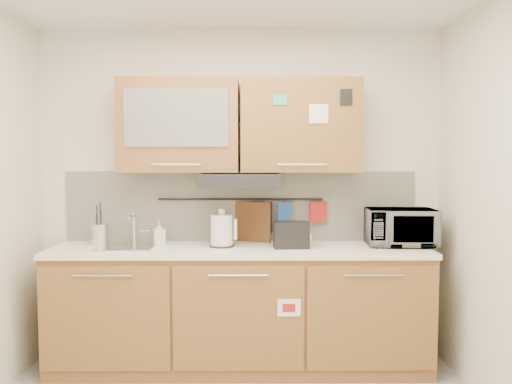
{
  "coord_description": "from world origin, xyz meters",
  "views": [
    {
      "loc": [
        0.1,
        -2.52,
        1.57
      ],
      "look_at": [
        0.12,
        1.05,
        1.34
      ],
      "focal_mm": 35.0,
      "sensor_mm": 36.0,
      "label": 1
    }
  ],
  "objects": [
    {
      "name": "wall_back",
      "position": [
        0.0,
        1.5,
        1.3
      ],
      "size": [
        3.2,
        0.0,
        3.2
      ],
      "primitive_type": "plane",
      "rotation": [
        1.57,
        0.0,
        0.0
      ],
      "color": "silver",
      "rests_on": "ground"
    },
    {
      "name": "base_cabinet",
      "position": [
        0.0,
        1.19,
        0.41
      ],
      "size": [
        2.8,
        0.64,
        0.88
      ],
      "color": "brown",
      "rests_on": "floor"
    },
    {
      "name": "countertop",
      "position": [
        0.0,
        1.19,
        0.9
      ],
      "size": [
        2.82,
        0.62,
        0.04
      ],
      "primitive_type": "cube",
      "color": "white",
      "rests_on": "base_cabinet"
    },
    {
      "name": "backsplash",
      "position": [
        0.0,
        1.49,
        1.2
      ],
      "size": [
        2.8,
        0.02,
        0.56
      ],
      "primitive_type": "cube",
      "color": "silver",
      "rests_on": "countertop"
    },
    {
      "name": "upper_cabinets",
      "position": [
        -0.0,
        1.32,
        1.83
      ],
      "size": [
        1.82,
        0.37,
        0.7
      ],
      "color": "brown",
      "rests_on": "wall_back"
    },
    {
      "name": "range_hood",
      "position": [
        0.0,
        1.25,
        1.42
      ],
      "size": [
        0.6,
        0.46,
        0.1
      ],
      "primitive_type": "cube",
      "color": "black",
      "rests_on": "upper_cabinets"
    },
    {
      "name": "sink",
      "position": [
        -0.85,
        1.21,
        0.92
      ],
      "size": [
        0.42,
        0.4,
        0.26
      ],
      "color": "silver",
      "rests_on": "countertop"
    },
    {
      "name": "utensil_rail",
      "position": [
        0.0,
        1.45,
        1.26
      ],
      "size": [
        1.3,
        0.02,
        0.02
      ],
      "primitive_type": "cylinder",
      "rotation": [
        0.0,
        1.57,
        0.0
      ],
      "color": "black",
      "rests_on": "backsplash"
    },
    {
      "name": "utensil_crock",
      "position": [
        -1.08,
        1.29,
        1.0
      ],
      "size": [
        0.17,
        0.17,
        0.33
      ],
      "rotation": [
        0.0,
        0.0,
        -0.39
      ],
      "color": "silver",
      "rests_on": "countertop"
    },
    {
      "name": "kettle",
      "position": [
        -0.13,
        1.22,
        1.04
      ],
      "size": [
        0.21,
        0.19,
        0.29
      ],
      "rotation": [
        0.0,
        0.0,
        -0.02
      ],
      "color": "silver",
      "rests_on": "countertop"
    },
    {
      "name": "toaster",
      "position": [
        0.38,
        1.16,
        1.02
      ],
      "size": [
        0.26,
        0.17,
        0.2
      ],
      "rotation": [
        0.0,
        0.0,
        0.05
      ],
      "color": "black",
      "rests_on": "countertop"
    },
    {
      "name": "microwave",
      "position": [
        1.23,
        1.25,
        1.06
      ],
      "size": [
        0.52,
        0.37,
        0.28
      ],
      "primitive_type": "imported",
      "rotation": [
        0.0,
        0.0,
        -0.05
      ],
      "color": "#999999",
      "rests_on": "countertop"
    },
    {
      "name": "soap_bottle",
      "position": [
        -0.63,
        1.32,
        1.01
      ],
      "size": [
        0.11,
        0.11,
        0.18
      ],
      "primitive_type": "imported",
      "rotation": [
        0.0,
        0.0,
        0.34
      ],
      "color": "#999999",
      "rests_on": "countertop"
    },
    {
      "name": "cutting_board",
      "position": [
        0.09,
        1.44,
        1.05
      ],
      "size": [
        0.3,
        0.14,
        0.38
      ],
      "primitive_type": "cube",
      "rotation": [
        0.0,
        0.0,
        -0.39
      ],
      "color": "brown",
      "rests_on": "utensil_rail"
    },
    {
      "name": "oven_mitt",
      "position": [
        0.35,
        1.44,
        1.14
      ],
      "size": [
        0.12,
        0.03,
        0.19
      ],
      "primitive_type": "cube",
      "rotation": [
        0.0,
        0.0,
        -0.05
      ],
      "color": "#21539A",
      "rests_on": "utensil_rail"
    },
    {
      "name": "dark_pouch",
      "position": [
        0.17,
        1.44,
        1.12
      ],
      "size": [
        0.16,
        0.1,
        0.25
      ],
      "primitive_type": "cube",
      "rotation": [
        0.0,
        0.0,
        -0.37
      ],
      "color": "black",
      "rests_on": "utensil_rail"
    },
    {
      "name": "pot_holder",
      "position": [
        0.62,
        1.44,
        1.16
      ],
      "size": [
        0.14,
        0.04,
        0.16
      ],
      "primitive_type": "cube",
      "rotation": [
        0.0,
        0.0,
        0.15
      ],
      "color": "#A91D16",
      "rests_on": "utensil_rail"
    }
  ]
}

